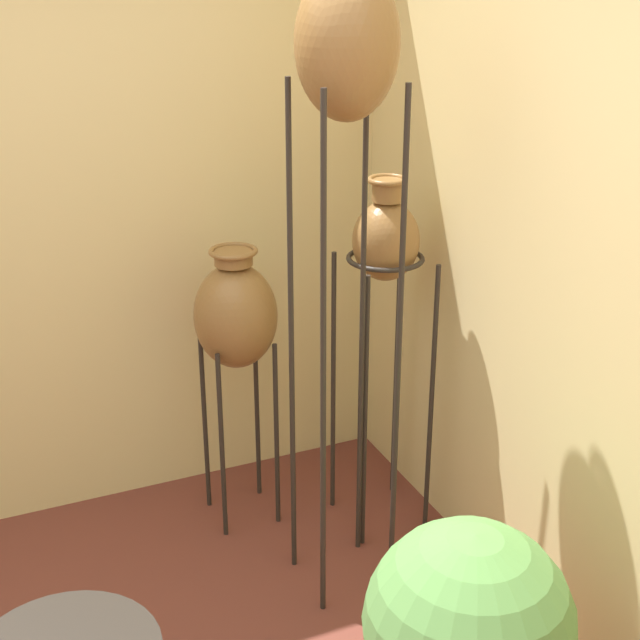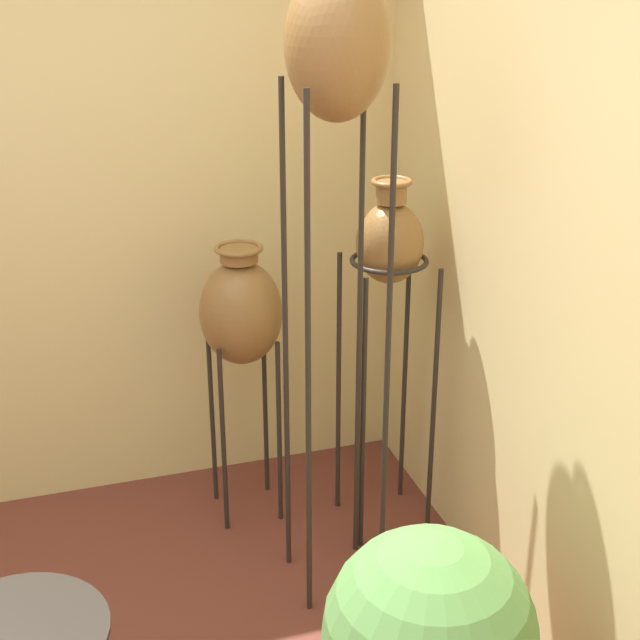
# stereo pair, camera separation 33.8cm
# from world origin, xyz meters

# --- Properties ---
(wall_right) EXTENTS (0.06, 7.21, 2.70)m
(wall_right) POSITION_xyz_m (1.64, 0.00, 1.35)
(wall_right) COLOR beige
(wall_right) RESTS_ON ground_plane
(vase_stand_tall) EXTENTS (0.33, 0.33, 2.34)m
(vase_stand_tall) POSITION_xyz_m (1.04, 0.68, 1.96)
(vase_stand_tall) COLOR #28231E
(vase_stand_tall) RESTS_ON ground_plane
(vase_stand_medium) EXTENTS (0.32, 0.32, 1.49)m
(vase_stand_medium) POSITION_xyz_m (1.36, 0.98, 1.20)
(vase_stand_medium) COLOR #28231E
(vase_stand_medium) RESTS_ON ground_plane
(vase_stand_short) EXTENTS (0.33, 0.33, 1.21)m
(vase_stand_short) POSITION_xyz_m (0.82, 1.23, 0.92)
(vase_stand_short) COLOR #28231E
(vase_stand_short) RESTS_ON ground_plane
(potted_plant) EXTENTS (0.62, 0.62, 0.77)m
(potted_plant) POSITION_xyz_m (1.04, -0.19, 0.43)
(potted_plant) COLOR olive
(potted_plant) RESTS_ON ground_plane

